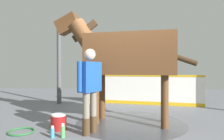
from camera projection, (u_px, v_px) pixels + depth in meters
name	position (u px, v px, depth m)	size (l,w,h in m)	color
ground_plane	(128.00, 127.00, 4.44)	(16.00, 16.00, 0.02)	slate
wet_patch	(130.00, 123.00, 4.71)	(2.54, 2.54, 0.00)	#42444C
barrier_wall	(141.00, 91.00, 7.10)	(0.84, 4.11, 1.05)	white
roof_post_near	(59.00, 65.00, 7.28)	(0.16, 0.16, 2.82)	#4C4C51
horse	(126.00, 55.00, 4.73)	(1.28, 3.35, 2.66)	brown
handler	(90.00, 85.00, 3.92)	(0.59, 0.43, 1.65)	#47331E
wash_bucket	(59.00, 122.00, 4.19)	(0.32, 0.32, 0.32)	maroon
bottle_shampoo	(52.00, 132.00, 3.70)	(0.07, 0.07, 0.22)	#3399CC
bottle_spray	(63.00, 131.00, 3.71)	(0.08, 0.08, 0.26)	#4CA559
hose_coil	(21.00, 131.00, 4.02)	(0.51, 0.51, 0.03)	#267233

